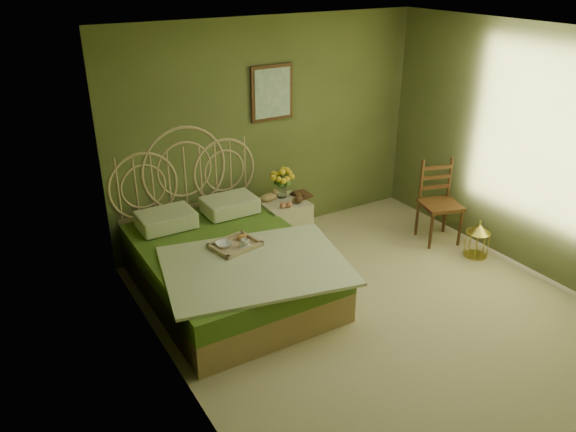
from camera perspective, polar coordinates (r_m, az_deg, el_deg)
floor at (r=5.62m, az=9.78°, el=-10.04°), size 4.50×4.50×0.00m
ceiling at (r=4.66m, az=12.19°, el=17.18°), size 4.50×4.50×0.00m
wall_back at (r=6.73m, az=-1.84°, el=8.68°), size 4.00×0.00×4.00m
wall_left at (r=4.05m, az=-11.08°, el=-3.33°), size 0.00×4.50×4.50m
wall_right at (r=6.44m, az=24.50°, el=5.64°), size 0.00×4.50×4.50m
wall_art at (r=6.60m, az=-1.63°, el=12.40°), size 0.54×0.04×0.64m
bed at (r=5.80m, az=-6.23°, el=-4.75°), size 1.91×2.41×1.50m
nightstand at (r=6.67m, az=-0.45°, el=-0.14°), size 0.51×0.51×1.00m
chair at (r=6.99m, az=14.83°, el=1.94°), size 0.55×0.55×1.00m
birdcage at (r=6.84m, az=18.68°, el=-2.37°), size 0.27×0.27×0.40m
book_lower at (r=6.67m, az=0.81°, el=1.93°), size 0.21×0.26×0.02m
book_upper at (r=6.66m, az=0.81°, el=2.09°), size 0.19×0.25×0.02m
cereal_bowl at (r=5.58m, az=-6.55°, el=-2.89°), size 0.17×0.17×0.04m
coffee_cup at (r=5.55m, az=-4.39°, el=-2.74°), size 0.09×0.09×0.08m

